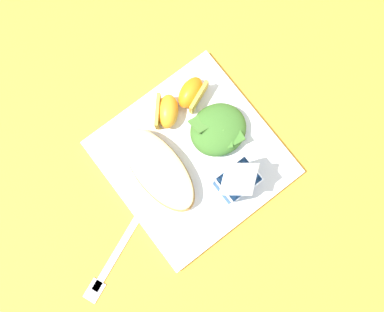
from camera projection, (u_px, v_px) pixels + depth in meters
ground at (192, 158)px, 0.71m from camera, size 3.00×3.00×0.00m
white_plate at (192, 158)px, 0.70m from camera, size 0.28×0.28×0.02m
cheesy_pizza_bread at (159, 170)px, 0.67m from camera, size 0.08×0.17×0.04m
green_salad_pile at (218, 130)px, 0.68m from camera, size 0.10×0.09×0.05m
milk_carton at (237, 181)px, 0.63m from camera, size 0.06×0.04×0.11m
orange_wedge_front at (192, 93)px, 0.69m from camera, size 0.07×0.06×0.04m
orange_wedge_middle at (167, 111)px, 0.68m from camera, size 0.07×0.07×0.04m
metal_fork at (113, 259)px, 0.68m from camera, size 0.18×0.09×0.01m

